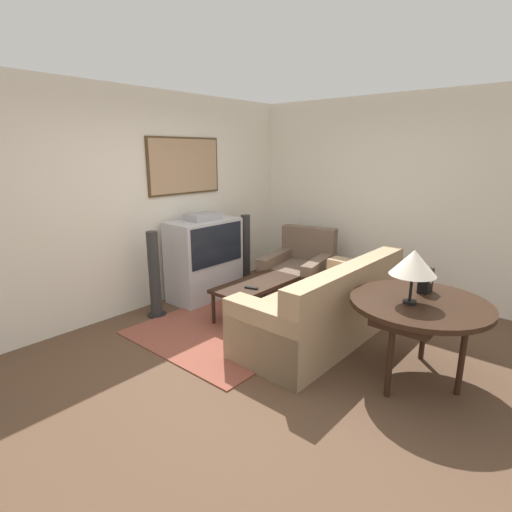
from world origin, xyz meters
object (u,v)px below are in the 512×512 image
at_px(tv, 204,259).
at_px(console_table, 420,308).
at_px(armchair, 299,273).
at_px(speaker_tower_left, 155,277).
at_px(table_lamp, 414,263).
at_px(couch, 325,310).
at_px(mantel_clock, 426,280).
at_px(speaker_tower_right, 246,251).
at_px(coffee_table, 256,286).

relative_size(tv, console_table, 1.01).
relative_size(armchair, speaker_tower_left, 1.07).
relative_size(tv, table_lamp, 2.55).
distance_m(tv, armchair, 1.35).
height_order(tv, speaker_tower_left, tv).
relative_size(couch, table_lamp, 4.58).
bearing_deg(mantel_clock, console_table, -168.57).
relative_size(armchair, mantel_clock, 5.24).
xyz_separation_m(console_table, speaker_tower_right, (1.01, 2.91, -0.17)).
distance_m(armchair, speaker_tower_left, 2.03).
relative_size(couch, mantel_clock, 9.79).
relative_size(table_lamp, speaker_tower_left, 0.44).
height_order(table_lamp, mantel_clock, table_lamp).
xyz_separation_m(couch, coffee_table, (-0.03, 0.95, 0.06)).
relative_size(armchair, speaker_tower_right, 1.07).
relative_size(console_table, speaker_tower_right, 1.10).
distance_m(armchair, table_lamp, 2.53).
bearing_deg(speaker_tower_left, armchair, -24.72).
distance_m(console_table, table_lamp, 0.43).
relative_size(console_table, table_lamp, 2.53).
xyz_separation_m(tv, console_table, (-0.19, -2.92, 0.12)).
bearing_deg(couch, tv, -89.78).
height_order(couch, speaker_tower_left, speaker_tower_left).
bearing_deg(console_table, speaker_tower_right, 70.92).
relative_size(coffee_table, table_lamp, 2.44).
bearing_deg(tv, console_table, -93.66).
bearing_deg(speaker_tower_right, armchair, -77.05).
bearing_deg(coffee_table, table_lamp, -97.89).
height_order(couch, mantel_clock, mantel_clock).
height_order(tv, mantel_clock, tv).
bearing_deg(mantel_clock, couch, 94.53).
xyz_separation_m(table_lamp, speaker_tower_right, (1.12, 2.86, -0.58)).
xyz_separation_m(speaker_tower_left, speaker_tower_right, (1.64, 0.00, 0.00)).
xyz_separation_m(couch, table_lamp, (-0.29, -0.97, 0.76)).
bearing_deg(coffee_table, tv, 88.00).
bearing_deg(speaker_tower_right, tv, 179.16).
bearing_deg(armchair, couch, -55.80).
bearing_deg(coffee_table, mantel_clock, -86.94).
xyz_separation_m(console_table, table_lamp, (-0.11, 0.05, 0.41)).
bearing_deg(speaker_tower_left, coffee_table, -49.98).
xyz_separation_m(armchair, mantel_clock, (-0.94, -2.01, 0.56)).
bearing_deg(tv, speaker_tower_right, -0.84).
bearing_deg(couch, armchair, -133.87).
bearing_deg(table_lamp, couch, 73.20).
relative_size(coffee_table, speaker_tower_right, 1.06).
distance_m(couch, coffee_table, 0.96).
height_order(tv, coffee_table, tv).
distance_m(armchair, mantel_clock, 2.29).
bearing_deg(console_table, armchair, 59.84).
height_order(couch, speaker_tower_right, speaker_tower_right).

